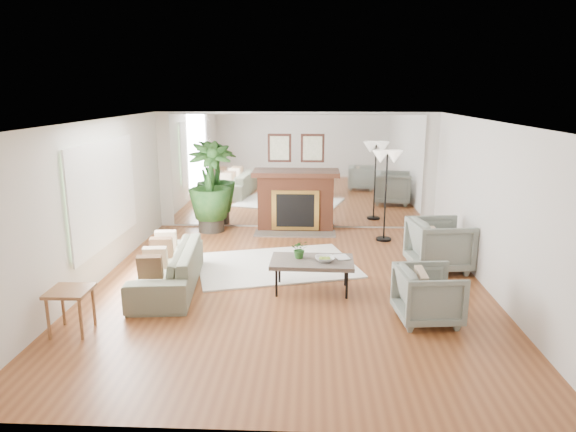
{
  "coord_description": "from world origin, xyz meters",
  "views": [
    {
      "loc": [
        0.33,
        -7.44,
        2.93
      ],
      "look_at": [
        -0.04,
        0.6,
        0.96
      ],
      "focal_mm": 32.0,
      "sensor_mm": 36.0,
      "label": 1
    }
  ],
  "objects_px": {
    "potted_ficus": "(210,184)",
    "armchair_back": "(439,245)",
    "sofa": "(168,268)",
    "side_table": "(70,296)",
    "armchair_front": "(428,295)",
    "floor_lamp": "(387,164)",
    "coffee_table": "(312,263)",
    "fireplace": "(296,200)"
  },
  "relations": [
    {
      "from": "potted_ficus",
      "to": "armchair_back",
      "type": "bearing_deg",
      "value": -27.63
    },
    {
      "from": "sofa",
      "to": "side_table",
      "type": "bearing_deg",
      "value": -32.98
    },
    {
      "from": "side_table",
      "to": "armchair_front",
      "type": "bearing_deg",
      "value": 6.7
    },
    {
      "from": "floor_lamp",
      "to": "coffee_table",
      "type": "bearing_deg",
      "value": -117.57
    },
    {
      "from": "floor_lamp",
      "to": "fireplace",
      "type": "bearing_deg",
      "value": 158.91
    },
    {
      "from": "armchair_front",
      "to": "sofa",
      "type": "bearing_deg",
      "value": 68.84
    },
    {
      "from": "potted_ficus",
      "to": "floor_lamp",
      "type": "distance_m",
      "value": 3.68
    },
    {
      "from": "fireplace",
      "to": "armchair_front",
      "type": "bearing_deg",
      "value": -67.22
    },
    {
      "from": "floor_lamp",
      "to": "armchair_back",
      "type": "bearing_deg",
      "value": -68.27
    },
    {
      "from": "coffee_table",
      "to": "side_table",
      "type": "bearing_deg",
      "value": -153.36
    },
    {
      "from": "armchair_back",
      "to": "side_table",
      "type": "bearing_deg",
      "value": 109.26
    },
    {
      "from": "coffee_table",
      "to": "sofa",
      "type": "distance_m",
      "value": 2.2
    },
    {
      "from": "sofa",
      "to": "floor_lamp",
      "type": "distance_m",
      "value": 4.71
    },
    {
      "from": "coffee_table",
      "to": "armchair_back",
      "type": "xyz_separation_m",
      "value": [
        2.13,
        1.06,
        -0.02
      ]
    },
    {
      "from": "coffee_table",
      "to": "armchair_back",
      "type": "distance_m",
      "value": 2.38
    },
    {
      "from": "armchair_front",
      "to": "floor_lamp",
      "type": "distance_m",
      "value": 3.92
    },
    {
      "from": "sofa",
      "to": "armchair_front",
      "type": "xyz_separation_m",
      "value": [
        3.7,
        -1.01,
        0.04
      ]
    },
    {
      "from": "fireplace",
      "to": "sofa",
      "type": "distance_m",
      "value": 3.9
    },
    {
      "from": "sofa",
      "to": "floor_lamp",
      "type": "xyz_separation_m",
      "value": [
        3.64,
        2.73,
        1.22
      ]
    },
    {
      "from": "sofa",
      "to": "coffee_table",
      "type": "bearing_deg",
      "value": 82.86
    },
    {
      "from": "side_table",
      "to": "armchair_back",
      "type": "bearing_deg",
      "value": 26.62
    },
    {
      "from": "coffee_table",
      "to": "potted_ficus",
      "type": "height_order",
      "value": "potted_ficus"
    },
    {
      "from": "sofa",
      "to": "armchair_back",
      "type": "xyz_separation_m",
      "value": [
        4.32,
        1.02,
        0.11
      ]
    },
    {
      "from": "armchair_back",
      "to": "floor_lamp",
      "type": "distance_m",
      "value": 2.15
    },
    {
      "from": "armchair_front",
      "to": "potted_ficus",
      "type": "xyz_separation_m",
      "value": [
        -3.66,
        4.27,
        0.65
      ]
    },
    {
      "from": "fireplace",
      "to": "armchair_back",
      "type": "relative_size",
      "value": 2.17
    },
    {
      "from": "fireplace",
      "to": "coffee_table",
      "type": "relative_size",
      "value": 1.65
    },
    {
      "from": "potted_ficus",
      "to": "side_table",
      "type": "bearing_deg",
      "value": -99.67
    },
    {
      "from": "fireplace",
      "to": "side_table",
      "type": "relative_size",
      "value": 3.63
    },
    {
      "from": "armchair_front",
      "to": "side_table",
      "type": "xyz_separation_m",
      "value": [
        -4.48,
        -0.53,
        0.11
      ]
    },
    {
      "from": "fireplace",
      "to": "potted_ficus",
      "type": "distance_m",
      "value": 1.84
    },
    {
      "from": "armchair_back",
      "to": "sofa",
      "type": "bearing_deg",
      "value": 95.95
    },
    {
      "from": "floor_lamp",
      "to": "side_table",
      "type": "bearing_deg",
      "value": -136.04
    },
    {
      "from": "coffee_table",
      "to": "floor_lamp",
      "type": "relative_size",
      "value": 0.69
    },
    {
      "from": "armchair_front",
      "to": "side_table",
      "type": "height_order",
      "value": "armchair_front"
    },
    {
      "from": "armchair_back",
      "to": "fireplace",
      "type": "bearing_deg",
      "value": 38.58
    },
    {
      "from": "armchair_front",
      "to": "fireplace",
      "type": "bearing_deg",
      "value": 16.87
    },
    {
      "from": "armchair_front",
      "to": "coffee_table",
      "type": "bearing_deg",
      "value": 51.45
    },
    {
      "from": "armchair_back",
      "to": "potted_ficus",
      "type": "xyz_separation_m",
      "value": [
        -4.28,
        2.24,
        0.58
      ]
    },
    {
      "from": "fireplace",
      "to": "floor_lamp",
      "type": "height_order",
      "value": "fireplace"
    },
    {
      "from": "potted_ficus",
      "to": "floor_lamp",
      "type": "height_order",
      "value": "potted_ficus"
    },
    {
      "from": "armchair_back",
      "to": "side_table",
      "type": "height_order",
      "value": "armchair_back"
    }
  ]
}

